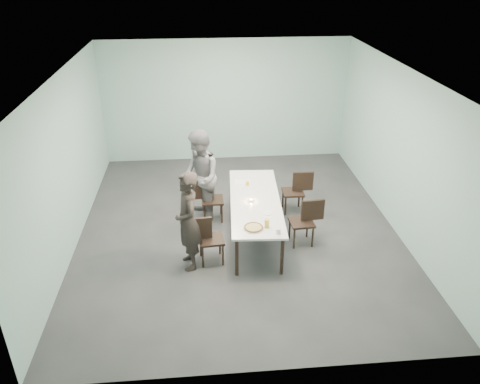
{
  "coord_description": "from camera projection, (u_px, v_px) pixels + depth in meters",
  "views": [
    {
      "loc": [
        -0.67,
        -7.72,
        4.8
      ],
      "look_at": [
        0.0,
        -0.41,
        1.0
      ],
      "focal_mm": 35.0,
      "sensor_mm": 36.0,
      "label": 1
    }
  ],
  "objects": [
    {
      "name": "menu",
      "position": [
        242.0,
        182.0,
        9.18
      ],
      "size": [
        0.31,
        0.24,
        0.01
      ],
      "primitive_type": "cube",
      "rotation": [
        0.0,
        0.0,
        -0.06
      ],
      "color": "silver",
      "rests_on": "table"
    },
    {
      "name": "chair_far_right",
      "position": [
        297.0,
        189.0,
        9.47
      ],
      "size": [
        0.61,
        0.43,
        0.87
      ],
      "rotation": [
        0.0,
        0.0,
        3.12
      ],
      "color": "black",
      "rests_on": "ground"
    },
    {
      "name": "diner_far",
      "position": [
        200.0,
        177.0,
        8.96
      ],
      "size": [
        0.85,
        1.01,
        1.86
      ],
      "primitive_type": "imported",
      "rotation": [
        0.0,
        0.0,
        -1.39
      ],
      "color": "slate",
      "rests_on": "ground"
    },
    {
      "name": "side_plate",
      "position": [
        267.0,
        213.0,
        8.1
      ],
      "size": [
        0.18,
        0.18,
        0.01
      ],
      "primitive_type": "cylinder",
      "color": "white",
      "rests_on": "table"
    },
    {
      "name": "water_tumbler",
      "position": [
        278.0,
        231.0,
        7.5
      ],
      "size": [
        0.08,
        0.08,
        0.09
      ],
      "primitive_type": "cylinder",
      "color": "silver",
      "rests_on": "table"
    },
    {
      "name": "amber_tumbler",
      "position": [
        247.0,
        183.0,
        9.05
      ],
      "size": [
        0.07,
        0.07,
        0.08
      ],
      "primitive_type": "cylinder",
      "color": "gold",
      "rests_on": "table"
    },
    {
      "name": "table",
      "position": [
        255.0,
        203.0,
        8.55
      ],
      "size": [
        1.05,
        2.65,
        0.75
      ],
      "rotation": [
        0.0,
        0.0,
        -0.06
      ],
      "color": "white",
      "rests_on": "ground"
    },
    {
      "name": "pizza",
      "position": [
        254.0,
        228.0,
        7.64
      ],
      "size": [
        0.34,
        0.34,
        0.04
      ],
      "color": "white",
      "rests_on": "table"
    },
    {
      "name": "chair_far_left",
      "position": [
        208.0,
        197.0,
        9.16
      ],
      "size": [
        0.61,
        0.42,
        0.87
      ],
      "rotation": [
        0.0,
        0.0,
        0.0
      ],
      "color": "black",
      "rests_on": "ground"
    },
    {
      "name": "tealight",
      "position": [
        251.0,
        201.0,
        8.46
      ],
      "size": [
        0.06,
        0.06,
        0.05
      ],
      "color": "silver",
      "rests_on": "table"
    },
    {
      "name": "room_shell",
      "position": [
        238.0,
        129.0,
        8.16
      ],
      "size": [
        6.02,
        7.02,
        3.01
      ],
      "color": "#96BDB7",
      "rests_on": "ground"
    },
    {
      "name": "ground",
      "position": [
        238.0,
        228.0,
        9.09
      ],
      "size": [
        7.0,
        7.0,
        0.0
      ],
      "primitive_type": "plane",
      "color": "#333335",
      "rests_on": "ground"
    },
    {
      "name": "chair_near_left",
      "position": [
        206.0,
        236.0,
        7.9
      ],
      "size": [
        0.63,
        0.46,
        0.87
      ],
      "rotation": [
        0.0,
        0.0,
        0.09
      ],
      "color": "black",
      "rests_on": "ground"
    },
    {
      "name": "beer_glass",
      "position": [
        267.0,
        223.0,
        7.65
      ],
      "size": [
        0.08,
        0.08,
        0.15
      ],
      "primitive_type": "cylinder",
      "color": "gold",
      "rests_on": "table"
    },
    {
      "name": "chair_near_right",
      "position": [
        306.0,
        219.0,
        8.42
      ],
      "size": [
        0.62,
        0.45,
        0.87
      ],
      "rotation": [
        0.0,
        0.0,
        3.21
      ],
      "color": "black",
      "rests_on": "ground"
    },
    {
      "name": "diner_near",
      "position": [
        188.0,
        221.0,
        7.63
      ],
      "size": [
        0.54,
        0.7,
        1.73
      ],
      "primitive_type": "imported",
      "rotation": [
        0.0,
        0.0,
        -1.36
      ],
      "color": "black",
      "rests_on": "ground"
    }
  ]
}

